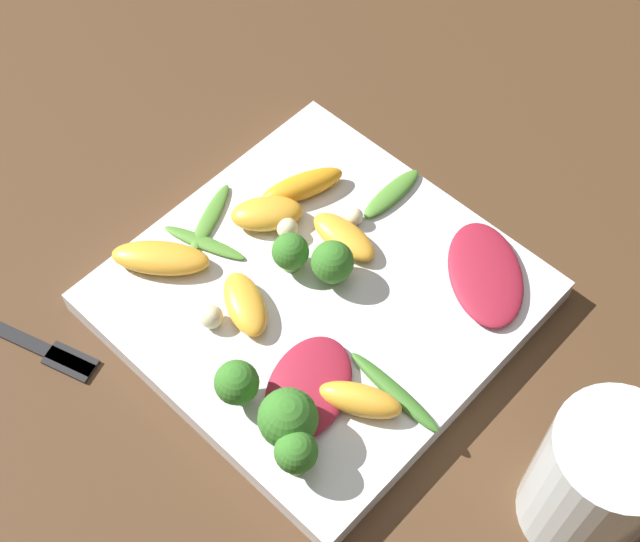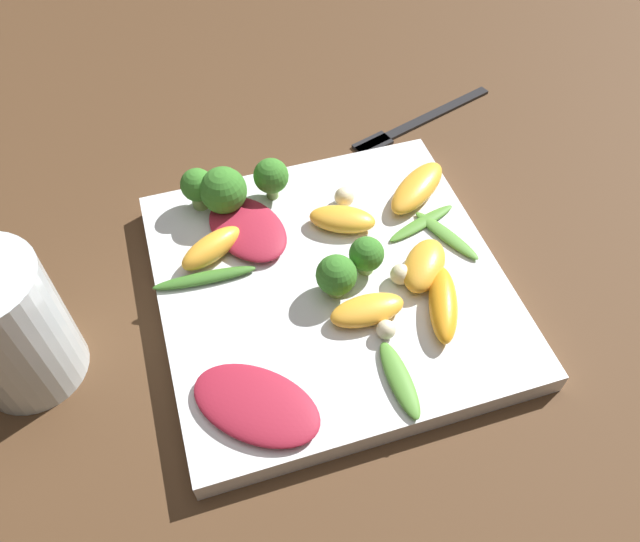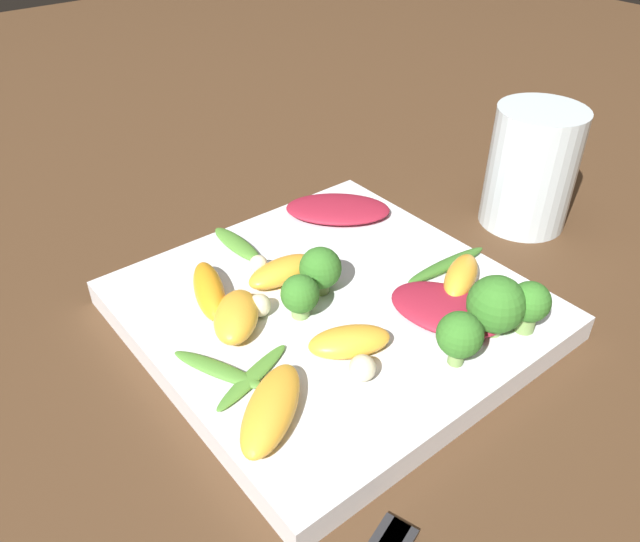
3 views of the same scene
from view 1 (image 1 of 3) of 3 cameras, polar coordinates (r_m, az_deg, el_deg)
The scene contains 24 objects.
ground_plane at distance 0.72m, azimuth -0.04°, elevation -2.07°, with size 2.40×2.40×0.00m, color #4C331E.
plate at distance 0.71m, azimuth -0.04°, elevation -1.61°, with size 0.29×0.29×0.02m.
drinking_glass at distance 0.62m, azimuth 17.26°, elevation -12.81°, with size 0.08×0.08×0.12m.
fork at distance 0.74m, azimuth -18.88°, elevation -3.95°, with size 0.18×0.07×0.01m.
radicchio_leaf_0 at distance 0.65m, azimuth -0.74°, elevation -7.45°, with size 0.09×0.10×0.01m.
radicchio_leaf_1 at distance 0.71m, azimuth 10.54°, elevation -0.16°, with size 0.11×0.11×0.01m.
orange_segment_0 at distance 0.72m, azimuth -10.17°, elevation 0.82°, with size 0.08×0.07×0.02m.
orange_segment_1 at distance 0.75m, azimuth -1.16°, elevation 5.45°, with size 0.05×0.08×0.02m.
orange_segment_2 at distance 0.68m, azimuth -4.82°, elevation -2.12°, with size 0.07×0.05×0.02m.
orange_segment_3 at distance 0.64m, azimuth 2.57°, elevation -8.24°, with size 0.07×0.05×0.02m.
orange_segment_4 at distance 0.73m, azimuth -3.42°, elevation 3.69°, with size 0.06×0.07×0.02m.
orange_segment_5 at distance 0.72m, azimuth 1.54°, elevation 2.21°, with size 0.06×0.03×0.02m.
broccoli_floret_0 at distance 0.69m, azimuth 0.87°, elevation 0.48°, with size 0.03×0.03×0.04m.
broccoli_floret_1 at distance 0.69m, azimuth -2.11°, elevation 1.03°, with size 0.03×0.03×0.04m.
broccoli_floret_2 at distance 0.62m, azimuth -2.06°, elevation -9.42°, with size 0.04×0.04×0.05m.
broccoli_floret_3 at distance 0.64m, azimuth -5.35°, elevation -7.16°, with size 0.03×0.03×0.04m.
broccoli_floret_4 at distance 0.61m, azimuth -1.54°, elevation -11.56°, with size 0.03×0.03×0.04m.
arugula_sprig_0 at distance 0.74m, azimuth -7.06°, elevation 3.41°, with size 0.04×0.07×0.01m.
arugula_sprig_1 at distance 0.66m, azimuth 4.77°, elevation -7.70°, with size 0.09×0.02×0.01m.
arugula_sprig_2 at distance 0.73m, azimuth -7.42°, elevation 1.81°, with size 0.07×0.04×0.00m.
arugula_sprig_3 at distance 0.75m, azimuth 4.60°, elevation 4.96°, with size 0.02×0.07×0.01m.
macadamia_nut_0 at distance 0.73m, azimuth 2.18°, elevation 3.51°, with size 0.02×0.02×0.02m.
macadamia_nut_1 at distance 0.68m, azimuth -6.98°, elevation -2.92°, with size 0.02×0.02×0.02m.
macadamia_nut_2 at distance 0.72m, azimuth -2.10°, elevation 2.75°, with size 0.02×0.02×0.02m.
Camera 1 is at (-0.26, 0.27, 0.62)m, focal length 50.00 mm.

